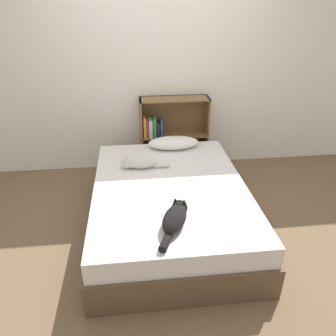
# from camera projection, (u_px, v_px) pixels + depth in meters

# --- Properties ---
(ground_plane) EXTENTS (8.00, 8.00, 0.00)m
(ground_plane) POSITION_uv_depth(u_px,v_px,m) (170.00, 225.00, 3.35)
(ground_plane) COLOR brown
(wall_back) EXTENTS (8.00, 0.06, 2.50)m
(wall_back) POSITION_uv_depth(u_px,v_px,m) (156.00, 72.00, 4.00)
(wall_back) COLOR white
(wall_back) RESTS_ON ground_plane
(bed) EXTENTS (1.48, 2.02, 0.48)m
(bed) POSITION_uv_depth(u_px,v_px,m) (170.00, 206.00, 3.24)
(bed) COLOR brown
(bed) RESTS_ON ground_plane
(pillow) EXTENTS (0.59, 0.29, 0.13)m
(pillow) POSITION_uv_depth(u_px,v_px,m) (173.00, 143.00, 3.84)
(pillow) COLOR white
(pillow) RESTS_ON bed
(cat_light) EXTENTS (0.50, 0.17, 0.15)m
(cat_light) POSITION_uv_depth(u_px,v_px,m) (139.00, 162.00, 3.39)
(cat_light) COLOR beige
(cat_light) RESTS_ON bed
(cat_dark) EXTENTS (0.30, 0.52, 0.16)m
(cat_dark) POSITION_uv_depth(u_px,v_px,m) (175.00, 217.00, 2.56)
(cat_dark) COLOR black
(cat_dark) RESTS_ON bed
(bookshelf) EXTENTS (0.86, 0.26, 0.96)m
(bookshelf) POSITION_uv_depth(u_px,v_px,m) (171.00, 132.00, 4.25)
(bookshelf) COLOR brown
(bookshelf) RESTS_ON ground_plane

